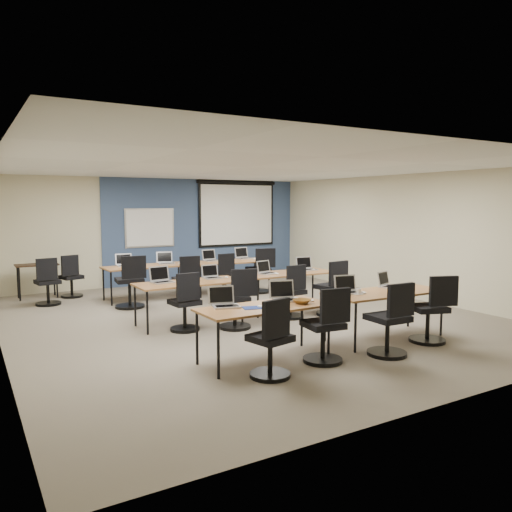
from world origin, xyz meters
TOP-DOWN VIEW (x-y plane):
  - floor at (0.00, 0.00)m, footprint 8.00×9.00m
  - ceiling at (0.00, 0.00)m, footprint 8.00×9.00m
  - wall_back at (0.00, 4.50)m, footprint 8.00×0.04m
  - wall_front at (0.00, -4.50)m, footprint 8.00×0.04m
  - wall_right at (4.00, 0.00)m, footprint 0.04×9.00m
  - blue_accent_panel at (1.25, 4.47)m, footprint 5.50×0.04m
  - whiteboard at (-0.30, 4.43)m, footprint 1.28×0.03m
  - projector_screen at (2.20, 4.41)m, footprint 2.40×0.10m
  - training_table_front_left at (-1.05, -2.33)m, footprint 1.77×0.74m
  - training_table_front_right at (1.11, -2.33)m, footprint 1.89×0.79m
  - training_table_mid_left at (-1.09, 0.04)m, footprint 1.83×0.76m
  - training_table_mid_right at (1.01, 0.16)m, footprint 1.84×0.77m
  - training_table_back_left at (-1.00, 2.60)m, footprint 1.83×0.76m
  - training_table_back_right at (0.93, 2.46)m, footprint 1.89×0.79m
  - laptop_0 at (-1.51, -2.08)m, footprint 0.34×0.29m
  - mouse_0 at (-1.13, -2.36)m, footprint 0.06×0.10m
  - task_chair_0 at (-1.32, -2.94)m, footprint 0.49×0.49m
  - laptop_1 at (-0.59, -2.14)m, footprint 0.36×0.30m
  - mouse_1 at (-0.31, -2.37)m, footprint 0.08×0.10m
  - task_chair_1 at (-0.41, -2.81)m, footprint 0.52×0.52m
  - laptop_2 at (0.56, -2.13)m, footprint 0.34×0.29m
  - mouse_2 at (0.71, -2.30)m, footprint 0.06×0.10m
  - task_chair_2 at (0.53, -3.02)m, footprint 0.54×0.54m
  - laptop_3 at (1.45, -2.03)m, footprint 0.31×0.27m
  - mouse_3 at (1.66, -2.37)m, footprint 0.08×0.11m
  - task_chair_3 at (1.55, -2.85)m, footprint 0.56×0.53m
  - laptop_4 at (-1.52, 0.24)m, footprint 0.36×0.30m
  - mouse_4 at (-1.13, 0.03)m, footprint 0.07×0.10m
  - task_chair_4 at (-1.34, -0.38)m, footprint 0.49×0.49m
  - laptop_5 at (-0.58, 0.24)m, footprint 0.31×0.27m
  - mouse_5 at (-0.34, 0.14)m, footprint 0.09×0.11m
  - task_chair_5 at (-0.55, -0.66)m, footprint 0.54×0.53m
  - laptop_6 at (0.56, 0.23)m, footprint 0.32×0.27m
  - mouse_6 at (0.69, 0.04)m, footprint 0.08×0.11m
  - task_chair_6 at (0.66, -0.50)m, footprint 0.50×0.50m
  - laptop_7 at (1.55, 0.28)m, footprint 0.35×0.30m
  - mouse_7 at (1.63, 0.16)m, footprint 0.09×0.12m
  - task_chair_7 at (1.44, -0.70)m, footprint 0.55×0.55m
  - laptop_8 at (-1.42, 2.78)m, footprint 0.34×0.29m
  - mouse_8 at (-1.25, 2.53)m, footprint 0.07×0.10m
  - task_chair_8 at (-1.58, 1.86)m, footprint 0.58×0.58m
  - laptop_9 at (-0.52, 2.72)m, footprint 0.35×0.29m
  - mouse_9 at (-0.25, 2.58)m, footprint 0.06×0.09m
  - task_chair_9 at (-0.46, 1.71)m, footprint 0.52×0.52m
  - laptop_10 at (0.58, 2.73)m, footprint 0.34×0.29m
  - mouse_10 at (0.83, 2.46)m, footprint 0.08×0.11m
  - task_chair_10 at (0.57, 2.03)m, footprint 0.49×0.49m
  - laptop_11 at (1.47, 2.76)m, footprint 0.36×0.31m
  - mouse_11 at (1.61, 2.46)m, footprint 0.09×0.12m
  - task_chair_11 at (1.50, 2.03)m, footprint 0.58×0.57m
  - blue_mousepad at (-1.24, -2.35)m, footprint 0.29×0.26m
  - snack_bowl at (-0.52, -2.44)m, footprint 0.31×0.31m
  - snack_plate at (0.59, -2.27)m, footprint 0.22×0.22m
  - coffee_cup at (0.58, -2.32)m, footprint 0.08×0.08m
  - utility_table at (-3.03, 3.93)m, footprint 0.86×0.48m
  - spare_chair_a at (-2.38, 3.62)m, footprint 0.47×0.46m
  - spare_chair_b at (-2.95, 2.97)m, footprint 0.50×0.50m

SIDE VIEW (x-z plane):
  - floor at x=0.00m, z-range -0.01..0.01m
  - spare_chair_a at x=-2.38m, z-range -0.09..0.86m
  - task_chair_4 at x=-1.34m, z-range -0.09..0.88m
  - task_chair_10 at x=0.57m, z-range -0.09..0.88m
  - task_chair_0 at x=-1.32m, z-range -0.09..0.89m
  - spare_chair_b at x=-2.95m, z-range -0.09..0.89m
  - task_chair_6 at x=0.66m, z-range -0.09..0.89m
  - task_chair_9 at x=-0.46m, z-range -0.09..0.91m
  - task_chair_1 at x=-0.41m, z-range -0.09..0.91m
  - task_chair_5 at x=-0.55m, z-range -0.09..0.92m
  - task_chair_3 at x=1.55m, z-range -0.09..0.93m
  - task_chair_2 at x=0.53m, z-range -0.09..0.93m
  - task_chair_7 at x=1.44m, z-range -0.09..0.94m
  - task_chair_11 at x=1.50m, z-range -0.09..0.96m
  - task_chair_8 at x=-1.58m, z-range -0.09..0.96m
  - utility_table at x=-3.03m, z-range 0.27..1.02m
  - training_table_front_left at x=-1.05m, z-range 0.32..1.05m
  - training_table_back_left at x=-1.00m, z-range 0.32..1.05m
  - training_table_mid_left at x=-1.09m, z-range 0.32..1.05m
  - training_table_mid_right at x=1.01m, z-range 0.32..1.05m
  - training_table_back_right at x=0.93m, z-range 0.32..1.05m
  - training_table_front_right at x=1.11m, z-range 0.32..1.05m
  - blue_mousepad at x=-1.24m, z-range 0.73..0.74m
  - snack_plate at x=0.59m, z-range 0.73..0.74m
  - mouse_1 at x=-0.31m, z-range 0.73..0.76m
  - mouse_9 at x=-0.25m, z-range 0.73..0.76m
  - mouse_6 at x=0.69m, z-range 0.73..0.76m
  - mouse_2 at x=0.71m, z-range 0.73..0.76m
  - mouse_0 at x=-1.13m, z-range 0.73..0.76m
  - mouse_5 at x=-0.34m, z-range 0.73..0.76m
  - mouse_3 at x=1.66m, z-range 0.72..0.76m
  - mouse_10 at x=0.83m, z-range 0.72..0.76m
  - mouse_8 at x=-1.25m, z-range 0.72..0.76m
  - mouse_4 at x=-1.13m, z-range 0.72..0.76m
  - mouse_7 at x=1.63m, z-range 0.72..0.76m
  - mouse_11 at x=1.61m, z-range 0.72..0.76m
  - snack_bowl at x=-0.52m, z-range 0.73..0.79m
  - coffee_cup at x=0.58m, z-range 0.74..0.80m
  - laptop_5 at x=-0.58m, z-range 0.67..0.91m
  - laptop_3 at x=1.45m, z-range 0.67..0.91m
  - laptop_6 at x=0.56m, z-range 0.67..0.91m
  - laptop_10 at x=0.58m, z-range 0.66..0.92m
  - laptop_2 at x=0.56m, z-range 0.66..0.92m
  - laptop_8 at x=-1.42m, z-range 0.66..0.92m
  - laptop_0 at x=-1.51m, z-range 0.66..0.92m
  - laptop_9 at x=-0.52m, z-range 0.66..0.93m
  - laptop_7 at x=1.55m, z-range 0.66..0.93m
  - laptop_4 at x=-1.52m, z-range 0.66..0.93m
  - laptop_1 at x=-0.59m, z-range 0.66..0.93m
  - laptop_11 at x=1.47m, z-range 0.66..0.93m
  - wall_back at x=0.00m, z-range 0.00..2.70m
  - wall_front at x=0.00m, z-range 0.00..2.70m
  - wall_right at x=4.00m, z-range 0.00..2.70m
  - blue_accent_panel at x=1.25m, z-range 0.00..2.70m
  - whiteboard at x=-0.30m, z-range 0.96..1.94m
  - projector_screen at x=2.20m, z-range 0.98..2.80m
  - ceiling at x=0.00m, z-range 2.69..2.71m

